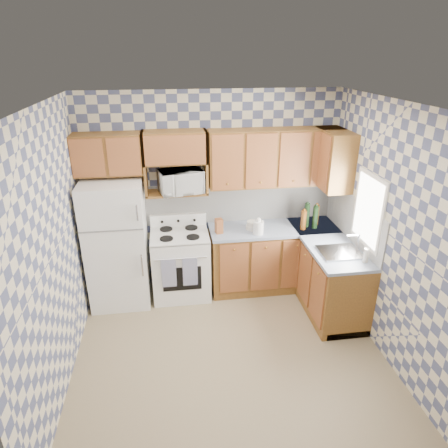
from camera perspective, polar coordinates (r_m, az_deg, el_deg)
The scene contains 30 objects.
floor at distance 4.76m, azimuth 0.74°, elevation -17.70°, with size 3.40×3.40×0.00m, color #8C7858.
back_wall at distance 5.46m, azimuth -1.81°, elevation 4.49°, with size 3.40×0.02×2.70m, color #4B5377.
right_wall at distance 4.56m, azimuth 22.45°, elevation -1.40°, with size 0.02×3.20×2.70m, color #4B5377.
backsplash_back at distance 5.55m, azimuth 2.33°, elevation 3.19°, with size 2.60×0.01×0.56m, color white.
backsplash_right at distance 5.25m, azimuth 17.92°, elevation 0.75°, with size 0.01×1.60×0.56m, color white.
refrigerator at distance 5.35m, azimuth -15.01°, elevation -2.71°, with size 0.75×0.70×1.68m, color white.
stove_body at distance 5.50m, azimuth -6.19°, elevation -5.77°, with size 0.76×0.65×0.90m, color white.
cooktop at distance 5.30m, azimuth -6.40°, elevation -1.48°, with size 0.76×0.65×0.03m, color silver.
backguard at distance 5.51m, azimuth -6.56°, elevation 0.62°, with size 0.76×0.08×0.17m, color white.
dish_towel_left at distance 5.16m, azimuth -7.89°, elevation -6.96°, with size 0.19×0.03×0.40m, color navy.
dish_towel_right at distance 5.17m, azimuth -4.86°, elevation -6.78°, with size 0.19×0.03×0.40m, color navy.
base_cabinets_back at distance 5.70m, azimuth 6.95°, elevation -4.81°, with size 1.75×0.60×0.88m, color brown.
base_cabinets_right at distance 5.47m, azimuth 14.17°, elevation -6.76°, with size 0.60×1.60×0.88m, color brown.
countertop_back at distance 5.49m, azimuth 7.20°, elevation -0.61°, with size 1.77×0.63×0.04m, color slate.
countertop_right at distance 5.25m, azimuth 14.61°, elevation -2.43°, with size 0.63×1.60×0.04m, color slate.
upper_cabinets_back at distance 5.31m, azimuth 7.33°, elevation 9.40°, with size 1.75×0.33×0.74m, color brown.
upper_cabinets_fridge at distance 5.14m, azimuth -16.31°, elevation 9.56°, with size 0.82×0.33×0.50m, color brown.
upper_cabinets_right at distance 5.37m, azimuth 15.27°, elevation 8.93°, with size 0.33×0.70×0.74m, color brown.
microwave_shelf at distance 5.24m, azimuth -6.73°, elevation 4.51°, with size 0.80×0.33×0.03m, color brown.
microwave at distance 5.14m, azimuth -6.22°, elevation 6.06°, with size 0.54×0.36×0.30m, color white.
sink at distance 4.96m, azimuth 16.19°, elevation -3.92°, with size 0.48×0.40×0.03m, color #B7B7BC.
window at distance 4.87m, azimuth 19.95°, elevation 1.86°, with size 0.02×0.66×0.86m, color silver.
bottle_0 at distance 5.51m, azimuth 11.73°, elevation 1.25°, with size 0.07×0.07×0.33m, color black.
bottle_1 at distance 5.50m, azimuth 12.90°, elevation 0.96°, with size 0.07×0.07×0.31m, color black.
bottle_2 at distance 5.61m, azimuth 13.02°, elevation 1.27°, with size 0.07×0.07×0.29m, color #60330F.
bottle_3 at distance 5.43m, azimuth 11.28°, elevation 0.57°, with size 0.07×0.07×0.27m, color #60330F.
knife_block at distance 5.23m, azimuth -0.73°, elevation -0.28°, with size 0.09×0.09×0.20m, color brown.
electric_kettle at distance 5.23m, azimuth 4.92°, elevation -0.52°, with size 0.14×0.14×0.18m, color white.
food_containers at distance 5.37m, azimuth 4.07°, elevation -0.17°, with size 0.17×0.17×0.11m, color silver, non-canonical shape.
soap_bottle at distance 4.80m, azimuth 19.62°, elevation -4.25°, with size 0.06×0.06×0.17m, color silver.
Camera 1 is at (-0.57, -3.52, 3.15)m, focal length 32.00 mm.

